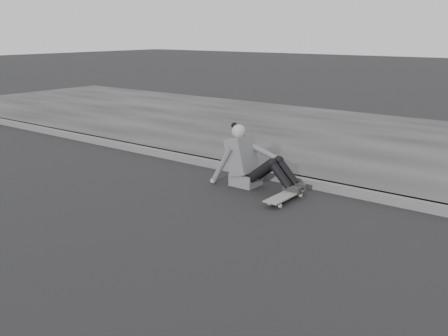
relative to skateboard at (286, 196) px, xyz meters
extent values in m
plane|color=black|center=(-0.37, -1.86, -0.07)|extent=(80.00, 80.00, 0.00)
cube|color=#545454|center=(-0.37, 0.72, -0.01)|extent=(24.00, 0.16, 0.12)
cube|color=#353535|center=(-0.37, 3.74, -0.01)|extent=(24.00, 6.00, 0.12)
cylinder|color=#A6A6A0|center=(-0.08, -0.26, -0.04)|extent=(0.03, 0.05, 0.05)
cylinder|color=#A6A6A0|center=(0.07, -0.26, -0.04)|extent=(0.03, 0.05, 0.05)
cylinder|color=#A6A6A0|center=(-0.08, 0.26, -0.04)|extent=(0.03, 0.05, 0.05)
cylinder|color=#A6A6A0|center=(0.07, 0.26, -0.04)|extent=(0.03, 0.05, 0.05)
cube|color=#2B2B2D|center=(0.00, -0.26, -0.02)|extent=(0.16, 0.04, 0.03)
cube|color=#2B2B2D|center=(0.00, 0.26, -0.02)|extent=(0.16, 0.04, 0.03)
cube|color=slate|center=(0.00, 0.00, 0.01)|extent=(0.20, 0.78, 0.02)
cube|color=#565659|center=(-0.80, 0.25, 0.02)|extent=(0.36, 0.34, 0.18)
cube|color=#565659|center=(-0.87, 0.25, 0.36)|extent=(0.37, 0.40, 0.57)
cube|color=#565659|center=(-1.00, 0.25, 0.48)|extent=(0.14, 0.30, 0.20)
cylinder|color=gray|center=(-0.92, 0.25, 0.60)|extent=(0.09, 0.09, 0.08)
sphere|color=gray|center=(-0.93, 0.25, 0.69)|extent=(0.20, 0.20, 0.20)
sphere|color=black|center=(-1.02, 0.27, 0.76)|extent=(0.09, 0.09, 0.09)
cylinder|color=black|center=(-0.49, 0.16, 0.21)|extent=(0.43, 0.13, 0.39)
cylinder|color=black|center=(-0.49, 0.34, 0.21)|extent=(0.43, 0.13, 0.39)
cylinder|color=black|center=(-0.19, 0.16, 0.21)|extent=(0.35, 0.11, 0.36)
cylinder|color=black|center=(-0.19, 0.34, 0.21)|extent=(0.35, 0.11, 0.36)
sphere|color=black|center=(-0.32, 0.16, 0.35)|extent=(0.13, 0.13, 0.13)
sphere|color=black|center=(-0.32, 0.34, 0.35)|extent=(0.13, 0.13, 0.13)
cube|color=#262626|center=(0.00, 0.16, 0.05)|extent=(0.24, 0.08, 0.07)
cube|color=#262626|center=(0.00, 0.34, 0.05)|extent=(0.24, 0.08, 0.07)
cylinder|color=#565659|center=(-1.07, 0.04, 0.22)|extent=(0.38, 0.08, 0.58)
sphere|color=gray|center=(-1.22, 0.03, -0.03)|extent=(0.08, 0.08, 0.08)
cylinder|color=#565659|center=(-0.63, 0.41, 0.42)|extent=(0.48, 0.08, 0.21)
camera|label=1|loc=(3.06, -5.30, 2.05)|focal=40.00mm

